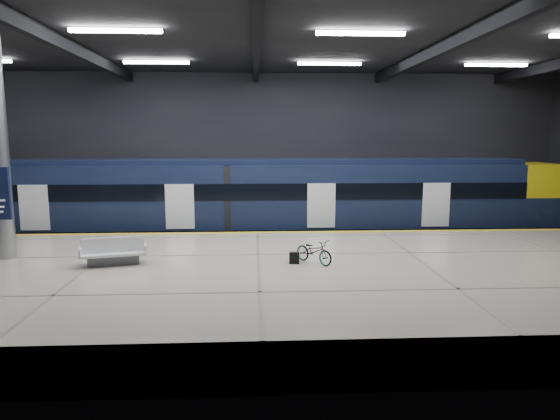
{
  "coord_description": "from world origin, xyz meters",
  "views": [
    {
      "loc": [
        -0.13,
        -16.91,
        4.89
      ],
      "look_at": [
        0.84,
        1.5,
        2.2
      ],
      "focal_mm": 32.0,
      "sensor_mm": 36.0,
      "label": 1
    }
  ],
  "objects": [
    {
      "name": "ground",
      "position": [
        0.0,
        0.0,
        0.0
      ],
      "size": [
        30.0,
        30.0,
        0.0
      ],
      "primitive_type": "plane",
      "color": "black",
      "rests_on": "ground"
    },
    {
      "name": "room_shell",
      "position": [
        -0.0,
        0.0,
        5.72
      ],
      "size": [
        30.1,
        16.1,
        8.05
      ],
      "color": "black",
      "rests_on": "ground"
    },
    {
      "name": "platform",
      "position": [
        0.0,
        -2.5,
        0.55
      ],
      "size": [
        30.0,
        11.0,
        1.1
      ],
      "primitive_type": "cube",
      "color": "#B6AA9A",
      "rests_on": "ground"
    },
    {
      "name": "safety_strip",
      "position": [
        0.0,
        2.75,
        1.11
      ],
      "size": [
        30.0,
        0.4,
        0.01
      ],
      "primitive_type": "cube",
      "color": "gold",
      "rests_on": "platform"
    },
    {
      "name": "rails",
      "position": [
        0.0,
        5.5,
        0.08
      ],
      "size": [
        30.0,
        1.52,
        0.16
      ],
      "color": "gray",
      "rests_on": "ground"
    },
    {
      "name": "train",
      "position": [
        1.54,
        5.5,
        2.06
      ],
      "size": [
        29.4,
        2.84,
        3.79
      ],
      "color": "black",
      "rests_on": "ground"
    },
    {
      "name": "bench",
      "position": [
        -4.35,
        -2.07,
        1.39
      ],
      "size": [
        2.02,
        1.19,
        0.83
      ],
      "rotation": [
        0.0,
        0.0,
        0.23
      ],
      "color": "#595B60",
      "rests_on": "platform"
    },
    {
      "name": "bicycle",
      "position": [
        1.68,
        -2.22,
        1.47
      ],
      "size": [
        1.29,
        1.41,
        0.75
      ],
      "primitive_type": "imported",
      "rotation": [
        0.0,
        0.0,
        0.7
      ],
      "color": "#99999E",
      "rests_on": "platform"
    },
    {
      "name": "pannier_bag",
      "position": [
        1.08,
        -2.22,
        1.28
      ],
      "size": [
        0.32,
        0.22,
        0.35
      ],
      "primitive_type": "cube",
      "rotation": [
        0.0,
        0.0,
        -0.15
      ],
      "color": "black",
      "rests_on": "platform"
    }
  ]
}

